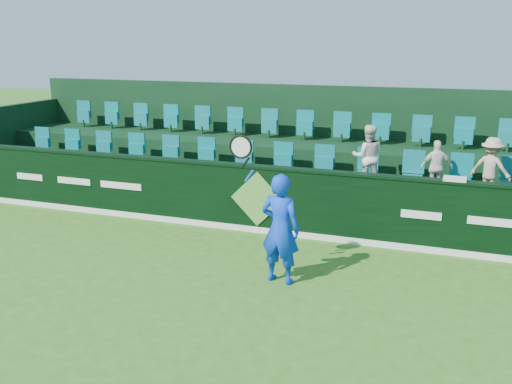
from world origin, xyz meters
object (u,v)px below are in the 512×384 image
at_px(spectator_middle, 436,167).
at_px(towel, 455,179).
at_px(tennis_player, 280,228).
at_px(spectator_left, 368,157).
at_px(spectator_right, 491,168).

bearing_deg(spectator_middle, towel, 89.91).
xyz_separation_m(tennis_player, spectator_left, (0.80, 3.31, 0.55)).
bearing_deg(spectator_left, towel, 131.37).
bearing_deg(towel, spectator_left, 146.50).
distance_m(tennis_player, spectator_middle, 3.97).
distance_m(spectator_middle, towel, 1.18).
xyz_separation_m(spectator_middle, towel, (0.36, -1.12, 0.05)).
relative_size(spectator_middle, towel, 2.75).
bearing_deg(towel, spectator_right, 61.02).
distance_m(spectator_left, spectator_middle, 1.34).
bearing_deg(spectator_middle, spectator_left, -17.71).
bearing_deg(tennis_player, spectator_left, 76.45).
bearing_deg(spectator_left, spectator_right, 164.86).
bearing_deg(spectator_right, spectator_middle, 21.83).
relative_size(tennis_player, spectator_left, 1.88).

